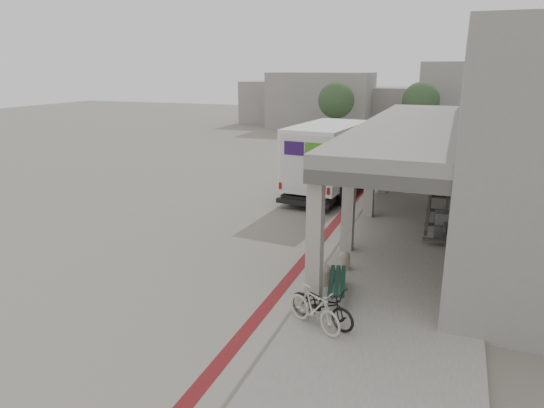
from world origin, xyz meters
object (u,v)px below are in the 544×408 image
at_px(fedex_truck, 334,155).
at_px(bench, 337,284).
at_px(utility_cabinet, 440,225).
at_px(bicycle_cream, 314,308).
at_px(bicycle_black, 322,305).

xyz_separation_m(fedex_truck, bench, (2.93, -11.34, -1.38)).
relative_size(utility_cabinet, bicycle_cream, 0.58).
bearing_deg(utility_cabinet, fedex_truck, 128.73).
height_order(fedex_truck, bicycle_cream, fedex_truck).
xyz_separation_m(utility_cabinet, bicycle_black, (-2.35, -7.29, -0.01)).
bearing_deg(bench, utility_cabinet, 56.49).
bearing_deg(utility_cabinet, bench, -116.87).
height_order(bench, utility_cabinet, utility_cabinet).
distance_m(fedex_truck, bench, 11.79).
xyz_separation_m(bench, bicycle_cream, (-0.10, -1.83, 0.17)).
height_order(bench, bicycle_black, bicycle_black).
distance_m(utility_cabinet, bicycle_black, 7.66).
bearing_deg(fedex_truck, bench, -69.91).
xyz_separation_m(fedex_truck, utility_cabinet, (5.28, -5.61, -1.23)).
bearing_deg(fedex_truck, utility_cabinet, -41.12).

